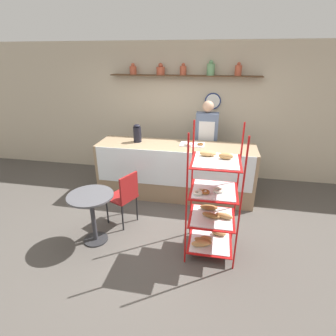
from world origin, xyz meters
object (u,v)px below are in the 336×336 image
object	(u,v)px
cafe_chair	(125,194)
donut_tray_counter	(191,144)
coffee_carafe	(137,133)
pastry_rack	(212,206)
person_worker	(206,141)
cafe_table	(92,207)

from	to	relation	value
cafe_chair	donut_tray_counter	xyz separation A→B (m)	(0.86, 1.10, 0.49)
cafe_chair	coffee_carafe	xyz separation A→B (m)	(-0.12, 1.12, 0.62)
pastry_rack	cafe_chair	distance (m)	1.35
pastry_rack	person_worker	size ratio (longest dim) A/B	1.01
cafe_table	coffee_carafe	bearing A→B (deg)	83.51
person_worker	cafe_table	size ratio (longest dim) A/B	2.29
person_worker	coffee_carafe	bearing A→B (deg)	-157.35
pastry_rack	cafe_chair	bearing A→B (deg)	164.09
person_worker	donut_tray_counter	bearing A→B (deg)	-114.09
cafe_chair	coffee_carafe	size ratio (longest dim) A/B	2.66
person_worker	cafe_chair	bearing A→B (deg)	-123.96
cafe_table	coffee_carafe	xyz separation A→B (m)	(0.18, 1.59, 0.60)
cafe_chair	coffee_carafe	bearing A→B (deg)	-150.11
cafe_chair	cafe_table	bearing A→B (deg)	-8.67
pastry_rack	coffee_carafe	bearing A→B (deg)	133.57
person_worker	coffee_carafe	world-z (taller)	person_worker
cafe_table	donut_tray_counter	xyz separation A→B (m)	(1.16, 1.58, 0.46)
cafe_table	donut_tray_counter	world-z (taller)	donut_tray_counter
pastry_rack	cafe_chair	xyz separation A→B (m)	(-1.29, 0.37, -0.16)
person_worker	cafe_table	world-z (taller)	person_worker
cafe_chair	pastry_rack	bearing A→B (deg)	97.83
pastry_rack	person_worker	bearing A→B (deg)	95.70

